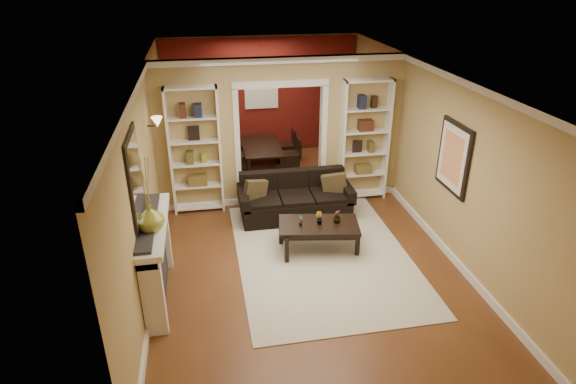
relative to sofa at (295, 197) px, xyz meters
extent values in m
plane|color=brown|center=(-0.13, -0.45, -0.39)|extent=(8.00, 8.00, 0.00)
plane|color=white|center=(-0.13, -0.45, 2.31)|extent=(8.00, 8.00, 0.00)
plane|color=tan|center=(-0.13, 3.55, 0.96)|extent=(8.00, 0.00, 8.00)
plane|color=tan|center=(-0.13, -4.45, 0.96)|extent=(8.00, 0.00, 8.00)
plane|color=tan|center=(-2.38, -0.45, 0.96)|extent=(0.00, 8.00, 8.00)
plane|color=tan|center=(2.12, -0.45, 0.96)|extent=(0.00, 8.00, 8.00)
cube|color=tan|center=(-0.13, 0.75, 0.96)|extent=(4.50, 0.15, 2.70)
cube|color=maroon|center=(-0.13, 3.52, 0.93)|extent=(4.44, 0.04, 2.64)
cube|color=#8CA5CC|center=(-0.13, 3.48, 1.16)|extent=(0.78, 0.03, 0.98)
cube|color=beige|center=(0.18, -1.32, -0.39)|extent=(2.65, 3.70, 0.01)
cube|color=black|center=(0.00, 0.00, 0.00)|extent=(2.00, 0.86, 0.78)
cube|color=brown|center=(-0.71, -0.02, 0.19)|extent=(0.42, 0.27, 0.41)
cube|color=brown|center=(0.71, -0.02, 0.21)|extent=(0.44, 0.26, 0.43)
cube|color=black|center=(0.15, -1.16, -0.16)|extent=(1.32, 0.85, 0.47)
imported|color=#336626|center=(-0.14, -1.16, 0.16)|extent=(0.10, 0.11, 0.17)
imported|color=#336626|center=(0.15, -1.16, 0.18)|extent=(0.14, 0.14, 0.20)
imported|color=#336626|center=(0.43, -1.16, 0.18)|extent=(0.15, 0.15, 0.21)
cube|color=white|center=(-1.68, 0.58, 0.76)|extent=(0.90, 0.30, 2.30)
cube|color=white|center=(1.42, 0.58, 0.76)|extent=(0.90, 0.30, 2.30)
cube|color=white|center=(-2.22, -1.95, 0.19)|extent=(0.32, 1.70, 1.16)
imported|color=olive|center=(-2.22, -2.16, 0.95)|extent=(0.42, 0.42, 0.36)
cube|color=silver|center=(-2.36, -1.95, 1.41)|extent=(0.03, 0.95, 1.10)
cube|color=#FFE0A5|center=(-2.28, 0.10, 1.44)|extent=(0.18, 0.18, 0.22)
cube|color=black|center=(2.08, -1.45, 1.16)|extent=(0.04, 0.85, 1.05)
imported|color=black|center=(-0.27, 2.41, -0.13)|extent=(1.49, 0.83, 0.52)
cube|color=black|center=(-0.82, 2.11, 0.05)|extent=(0.55, 0.55, 0.88)
cube|color=black|center=(0.28, 2.11, 0.00)|extent=(0.50, 0.50, 0.78)
cube|color=black|center=(-0.82, 2.71, 0.08)|extent=(0.60, 0.60, 0.94)
cube|color=black|center=(0.28, 2.71, -0.01)|extent=(0.41, 0.41, 0.77)
cube|color=#312416|center=(-0.13, 2.25, 1.63)|extent=(0.50, 0.50, 0.30)
camera|label=1|loc=(-1.49, -7.52, 3.72)|focal=30.00mm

